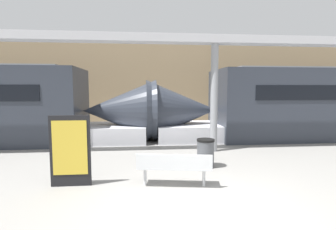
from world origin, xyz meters
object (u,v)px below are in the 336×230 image
at_px(poster_board, 70,151).
at_px(support_column_near, 214,98).
at_px(bench_near, 174,166).
at_px(trash_bin, 206,153).

height_order(poster_board, support_column_near, support_column_near).
bearing_deg(support_column_near, poster_board, -143.84).
distance_m(bench_near, trash_bin, 1.79).
xyz_separation_m(trash_bin, poster_board, (-3.43, -1.16, 0.42)).
xyz_separation_m(bench_near, poster_board, (-2.35, 0.26, 0.34)).
xyz_separation_m(trash_bin, support_column_near, (0.75, 1.90, 1.50)).
xyz_separation_m(bench_near, support_column_near, (1.83, 3.32, 1.42)).
distance_m(poster_board, support_column_near, 5.29).
bearing_deg(poster_board, support_column_near, 36.16).
distance_m(trash_bin, poster_board, 3.65).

